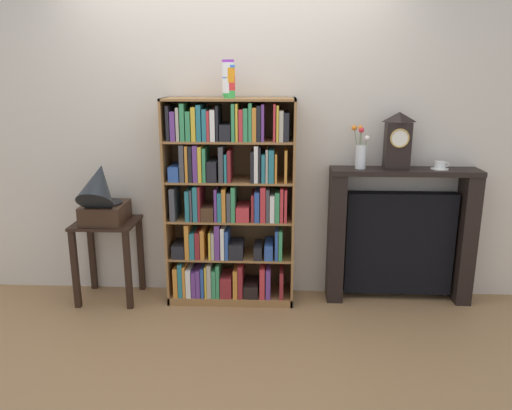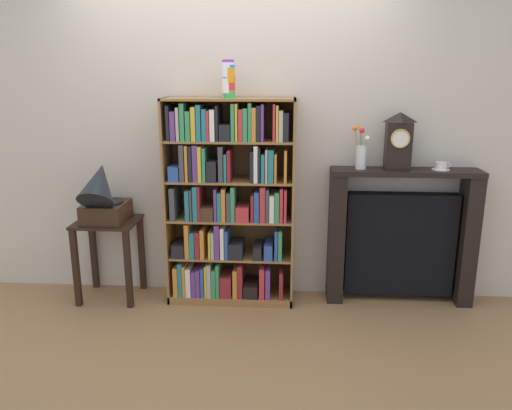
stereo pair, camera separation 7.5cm
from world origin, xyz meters
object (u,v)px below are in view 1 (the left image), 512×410
(teacup_with_saucer, at_px, (440,166))
(side_table_left, at_px, (108,243))
(gramophone, at_px, (101,196))
(fireplace_mantel, at_px, (400,236))
(mantel_clock, at_px, (398,141))
(flower_vase, at_px, (361,153))
(bookshelf, at_px, (228,207))
(cup_stack, at_px, (229,79))

(teacup_with_saucer, bearing_deg, side_table_left, -178.02)
(gramophone, distance_m, fireplace_mantel, 2.34)
(teacup_with_saucer, bearing_deg, mantel_clock, -179.60)
(flower_vase, bearing_deg, bookshelf, -176.69)
(gramophone, bearing_deg, mantel_clock, 3.74)
(mantel_clock, bearing_deg, cup_stack, -176.22)
(fireplace_mantel, distance_m, mantel_clock, 0.76)
(cup_stack, distance_m, mantel_clock, 1.33)
(flower_vase, bearing_deg, mantel_clock, -0.92)
(cup_stack, bearing_deg, side_table_left, -179.79)
(cup_stack, xyz_separation_m, side_table_left, (-0.98, -0.00, -1.26))
(flower_vase, distance_m, teacup_with_saucer, 0.61)
(fireplace_mantel, bearing_deg, bookshelf, -176.73)
(teacup_with_saucer, bearing_deg, bookshelf, -177.99)
(side_table_left, distance_m, flower_vase, 2.10)
(side_table_left, bearing_deg, flower_vase, 2.64)
(mantel_clock, height_order, teacup_with_saucer, mantel_clock)
(fireplace_mantel, height_order, flower_vase, flower_vase)
(bookshelf, relative_size, side_table_left, 2.46)
(gramophone, xyz_separation_m, fireplace_mantel, (2.31, 0.17, -0.35))
(side_table_left, bearing_deg, teacup_with_saucer, 1.98)
(side_table_left, distance_m, mantel_clock, 2.38)
(mantel_clock, bearing_deg, side_table_left, -177.79)
(cup_stack, xyz_separation_m, gramophone, (-0.98, -0.06, -0.86))
(gramophone, distance_m, teacup_with_saucer, 2.58)
(cup_stack, bearing_deg, gramophone, -176.30)
(teacup_with_saucer, bearing_deg, flower_vase, 179.80)
(bookshelf, distance_m, gramophone, 0.97)
(bookshelf, height_order, fireplace_mantel, bookshelf)
(side_table_left, height_order, gramophone, gramophone)
(mantel_clock, bearing_deg, teacup_with_saucer, 0.40)
(fireplace_mantel, relative_size, teacup_with_saucer, 8.37)
(side_table_left, xyz_separation_m, fireplace_mantel, (2.31, 0.11, 0.06))
(cup_stack, bearing_deg, mantel_clock, 3.78)
(cup_stack, height_order, fireplace_mantel, cup_stack)
(gramophone, bearing_deg, bookshelf, 5.50)
(side_table_left, xyz_separation_m, teacup_with_saucer, (2.56, 0.09, 0.63))
(cup_stack, height_order, teacup_with_saucer, cup_stack)
(side_table_left, relative_size, teacup_with_saucer, 4.82)
(cup_stack, relative_size, mantel_clock, 0.63)
(gramophone, height_order, fireplace_mantel, gramophone)
(bookshelf, bearing_deg, flower_vase, 3.31)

